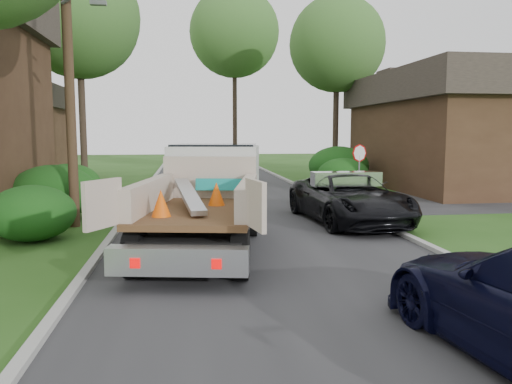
{
  "coord_description": "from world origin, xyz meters",
  "views": [
    {
      "loc": [
        -2.0,
        -11.14,
        2.92
      ],
      "look_at": [
        0.03,
        3.36,
        1.2
      ],
      "focal_mm": 35.0,
      "sensor_mm": 36.0,
      "label": 1
    }
  ],
  "objects_px": {
    "tree_center_far": "(234,33)",
    "flatbed_truck": "(209,190)",
    "utility_pole": "(69,59)",
    "tree_left_far": "(79,18)",
    "tree_right_far": "(337,44)",
    "black_pickup": "(349,198)",
    "stop_sign": "(359,161)",
    "house_right": "(468,129)"
  },
  "relations": [
    {
      "from": "tree_center_far",
      "to": "flatbed_truck",
      "type": "height_order",
      "value": "tree_center_far"
    },
    {
      "from": "utility_pole",
      "to": "tree_left_far",
      "type": "bearing_deg",
      "value": 99.54
    },
    {
      "from": "tree_right_far",
      "to": "tree_center_far",
      "type": "xyz_separation_m",
      "value": [
        -5.5,
        10.0,
        2.5
      ]
    },
    {
      "from": "flatbed_truck",
      "to": "black_pickup",
      "type": "distance_m",
      "value": 5.33
    },
    {
      "from": "stop_sign",
      "to": "utility_pole",
      "type": "bearing_deg",
      "value": -159.38
    },
    {
      "from": "flatbed_truck",
      "to": "house_right",
      "type": "bearing_deg",
      "value": 49.97
    },
    {
      "from": "utility_pole",
      "to": "black_pickup",
      "type": "relative_size",
      "value": 1.72
    },
    {
      "from": "utility_pole",
      "to": "tree_right_far",
      "type": "bearing_deg",
      "value": 49.16
    },
    {
      "from": "house_right",
      "to": "black_pickup",
      "type": "relative_size",
      "value": 2.23
    },
    {
      "from": "stop_sign",
      "to": "black_pickup",
      "type": "bearing_deg",
      "value": -113.02
    },
    {
      "from": "flatbed_truck",
      "to": "tree_left_far",
      "type": "bearing_deg",
      "value": 122.52
    },
    {
      "from": "tree_right_far",
      "to": "tree_left_far",
      "type": "bearing_deg",
      "value": -168.69
    },
    {
      "from": "house_right",
      "to": "flatbed_truck",
      "type": "bearing_deg",
      "value": -140.37
    },
    {
      "from": "utility_pole",
      "to": "house_right",
      "type": "relative_size",
      "value": 0.77
    },
    {
      "from": "black_pickup",
      "to": "tree_right_far",
      "type": "bearing_deg",
      "value": 70.47
    },
    {
      "from": "tree_right_far",
      "to": "black_pickup",
      "type": "relative_size",
      "value": 1.98
    },
    {
      "from": "tree_right_far",
      "to": "flatbed_truck",
      "type": "xyz_separation_m",
      "value": [
        -8.91,
        -17.93,
        -7.05
      ]
    },
    {
      "from": "stop_sign",
      "to": "tree_center_far",
      "type": "height_order",
      "value": "tree_center_far"
    },
    {
      "from": "stop_sign",
      "to": "tree_right_far",
      "type": "distance_m",
      "value": 13.08
    },
    {
      "from": "stop_sign",
      "to": "tree_right_far",
      "type": "xyz_separation_m",
      "value": [
        2.3,
        11.0,
        6.7
      ]
    },
    {
      "from": "house_right",
      "to": "tree_right_far",
      "type": "distance_m",
      "value": 9.72
    },
    {
      "from": "tree_center_far",
      "to": "flatbed_truck",
      "type": "bearing_deg",
      "value": -96.96
    },
    {
      "from": "tree_left_far",
      "to": "tree_right_far",
      "type": "xyz_separation_m",
      "value": [
        15.0,
        3.0,
        -0.5
      ]
    },
    {
      "from": "stop_sign",
      "to": "black_pickup",
      "type": "distance_m",
      "value": 4.98
    },
    {
      "from": "tree_left_far",
      "to": "flatbed_truck",
      "type": "bearing_deg",
      "value": -67.82
    },
    {
      "from": "flatbed_truck",
      "to": "tree_right_far",
      "type": "bearing_deg",
      "value": 73.92
    },
    {
      "from": "house_right",
      "to": "flatbed_truck",
      "type": "xyz_separation_m",
      "value": [
        -14.41,
        -11.93,
        -1.73
      ]
    },
    {
      "from": "tree_right_far",
      "to": "black_pickup",
      "type": "distance_m",
      "value": 17.8
    },
    {
      "from": "stop_sign",
      "to": "tree_right_far",
      "type": "relative_size",
      "value": 0.22
    },
    {
      "from": "utility_pole",
      "to": "flatbed_truck",
      "type": "relative_size",
      "value": 1.37
    },
    {
      "from": "tree_left_far",
      "to": "tree_right_far",
      "type": "distance_m",
      "value": 15.31
    },
    {
      "from": "tree_right_far",
      "to": "tree_center_far",
      "type": "height_order",
      "value": "tree_center_far"
    },
    {
      "from": "house_right",
      "to": "black_pickup",
      "type": "bearing_deg",
      "value": -135.63
    },
    {
      "from": "tree_right_far",
      "to": "black_pickup",
      "type": "height_order",
      "value": "tree_right_far"
    },
    {
      "from": "stop_sign",
      "to": "black_pickup",
      "type": "xyz_separation_m",
      "value": [
        -1.91,
        -4.5,
        -0.97
      ]
    },
    {
      "from": "utility_pole",
      "to": "tree_center_far",
      "type": "xyz_separation_m",
      "value": [
        7.48,
        25.02,
        5.81
      ]
    },
    {
      "from": "tree_center_far",
      "to": "flatbed_truck",
      "type": "relative_size",
      "value": 2.0
    },
    {
      "from": "tree_right_far",
      "to": "flatbed_truck",
      "type": "distance_m",
      "value": 21.23
    },
    {
      "from": "stop_sign",
      "to": "house_right",
      "type": "relative_size",
      "value": 0.19
    },
    {
      "from": "tree_center_far",
      "to": "black_pickup",
      "type": "bearing_deg",
      "value": -87.11
    },
    {
      "from": "tree_right_far",
      "to": "house_right",
      "type": "bearing_deg",
      "value": -47.49
    },
    {
      "from": "black_pickup",
      "to": "tree_left_far",
      "type": "bearing_deg",
      "value": 126.46
    }
  ]
}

